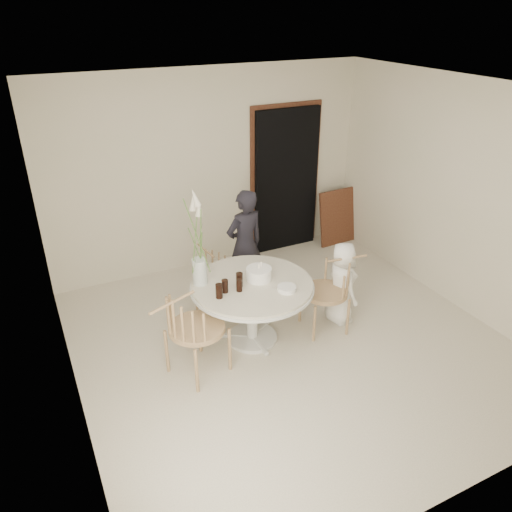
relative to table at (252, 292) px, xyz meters
name	(u,v)px	position (x,y,z in m)	size (l,w,h in m)	color
ground	(290,342)	(0.35, -0.25, -0.62)	(4.50, 4.50, 0.00)	silver
room_shell	(295,207)	(0.35, -0.25, 1.00)	(4.50, 4.50, 4.50)	silver
doorway	(286,181)	(1.50, 1.94, 0.43)	(1.00, 0.10, 2.10)	black
door_trim	(285,176)	(1.50, 1.98, 0.49)	(1.12, 0.03, 2.22)	brown
table	(252,292)	(0.00, 0.00, 0.00)	(1.33, 1.33, 0.73)	silver
picture_frame	(338,217)	(2.30, 1.70, -0.19)	(0.64, 0.04, 0.85)	brown
chair_far	(211,273)	(-0.17, 0.80, -0.12)	(0.46, 0.49, 0.77)	tan
chair_right	(336,283)	(0.95, -0.19, -0.04)	(0.58, 0.54, 0.89)	tan
chair_left	(186,325)	(-0.85, -0.29, 0.02)	(0.70, 0.68, 0.98)	tan
girl	(245,245)	(0.33, 0.89, 0.10)	(0.52, 0.34, 1.43)	black
boy	(342,283)	(1.09, -0.12, -0.11)	(0.49, 0.32, 1.01)	white
birthday_cake	(259,274)	(0.10, 0.04, 0.18)	(0.28, 0.28, 0.18)	white
cola_tumbler_a	(225,286)	(-0.33, -0.04, 0.19)	(0.07, 0.07, 0.14)	black
cola_tumbler_b	(239,285)	(-0.19, -0.09, 0.18)	(0.06, 0.06, 0.14)	black
cola_tumbler_c	(219,291)	(-0.43, -0.12, 0.19)	(0.07, 0.07, 0.16)	black
cola_tumbler_d	(239,280)	(-0.15, 0.00, 0.19)	(0.07, 0.07, 0.16)	black
plate_stack	(287,288)	(0.25, -0.30, 0.14)	(0.20, 0.20, 0.05)	white
flower_vase	(199,251)	(-0.50, 0.24, 0.49)	(0.15, 0.15, 1.08)	silver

